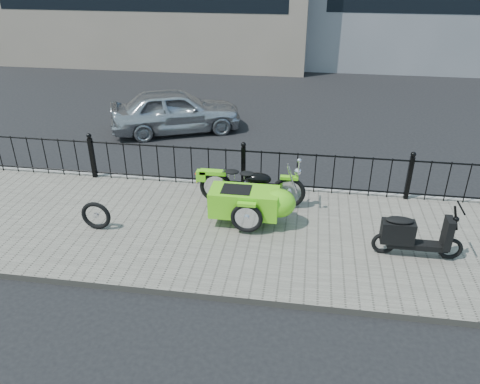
# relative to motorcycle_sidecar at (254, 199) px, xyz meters

# --- Properties ---
(ground) EXTENTS (120.00, 120.00, 0.00)m
(ground) POSITION_rel_motorcycle_sidecar_xyz_m (-0.42, 0.07, -0.59)
(ground) COLOR black
(ground) RESTS_ON ground
(sidewalk) EXTENTS (30.00, 3.80, 0.12)m
(sidewalk) POSITION_rel_motorcycle_sidecar_xyz_m (-0.42, -0.43, -0.53)
(sidewalk) COLOR #696459
(sidewalk) RESTS_ON ground
(curb) EXTENTS (30.00, 0.10, 0.12)m
(curb) POSITION_rel_motorcycle_sidecar_xyz_m (-0.42, 1.51, -0.53)
(curb) COLOR gray
(curb) RESTS_ON ground
(iron_fence) EXTENTS (14.11, 0.11, 1.08)m
(iron_fence) POSITION_rel_motorcycle_sidecar_xyz_m (-0.42, 1.37, -0.01)
(iron_fence) COLOR black
(iron_fence) RESTS_ON sidewalk
(motorcycle_sidecar) EXTENTS (2.28, 1.48, 0.98)m
(motorcycle_sidecar) POSITION_rel_motorcycle_sidecar_xyz_m (0.00, 0.00, 0.00)
(motorcycle_sidecar) COLOR black
(motorcycle_sidecar) RESTS_ON sidewalk
(scooter) EXTENTS (1.52, 0.44, 1.03)m
(scooter) POSITION_rel_motorcycle_sidecar_xyz_m (2.81, -0.77, -0.08)
(scooter) COLOR black
(scooter) RESTS_ON sidewalk
(spare_tire) EXTENTS (0.57, 0.08, 0.57)m
(spare_tire) POSITION_rel_motorcycle_sidecar_xyz_m (-2.90, -0.77, -0.19)
(spare_tire) COLOR black
(spare_tire) RESTS_ON sidewalk
(sedan_car) EXTENTS (4.05, 2.83, 1.28)m
(sedan_car) POSITION_rel_motorcycle_sidecar_xyz_m (-2.94, 4.95, 0.04)
(sedan_car) COLOR #AEB1B6
(sedan_car) RESTS_ON ground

